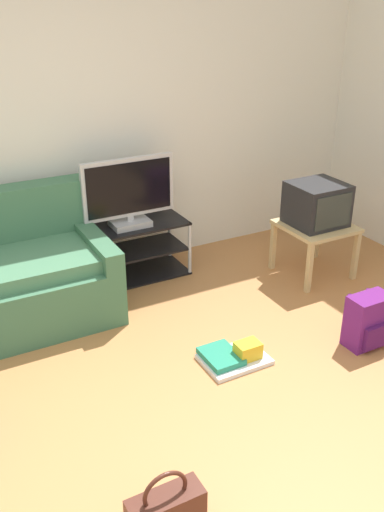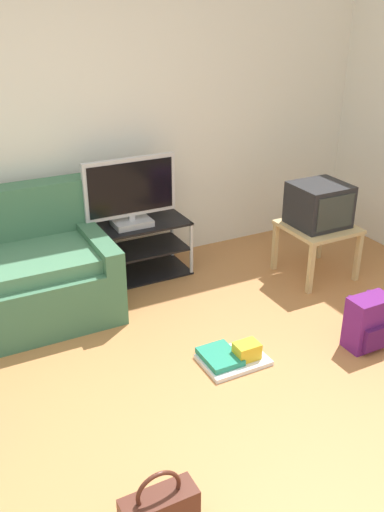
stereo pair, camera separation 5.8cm
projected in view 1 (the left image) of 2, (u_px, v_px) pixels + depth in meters
name	position (u px, v px, depth m)	size (l,w,h in m)	color
ground_plane	(178.00, 478.00, 2.78)	(9.00, 9.80, 0.02)	#B27542
wall_back	(27.00, 116.00, 4.15)	(9.00, 0.10, 2.70)	silver
tv_stand	(131.00, 251.00, 4.63)	(0.94, 0.41, 0.47)	black
flat_tv	(129.00, 193.00, 4.39)	(0.76, 0.22, 0.56)	#B2B2B7
side_table	(315.00, 232.00, 4.62)	(0.55, 0.55, 0.45)	tan
crt_tv	(317.00, 204.00, 4.53)	(0.43, 0.41, 0.35)	#232326
backpack	(368.00, 321.00, 3.75)	(0.29, 0.24, 0.37)	#661E70
handbag	(166.00, 512.00, 2.45)	(0.34, 0.13, 0.35)	#4C2319
floor_tray	(234.00, 356.00, 3.62)	(0.42, 0.32, 0.14)	silver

